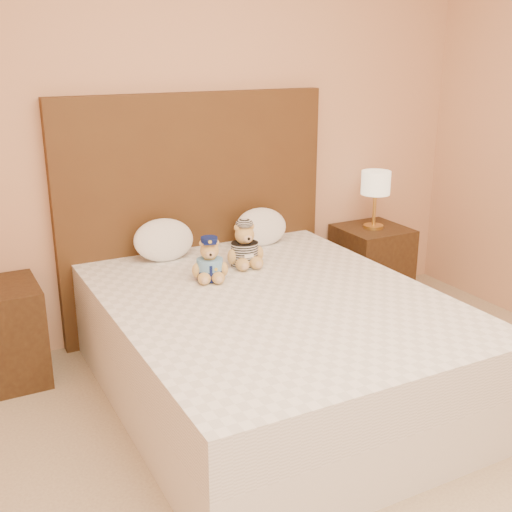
{
  "coord_description": "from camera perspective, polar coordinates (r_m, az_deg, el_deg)",
  "views": [
    {
      "loc": [
        -1.49,
        -1.44,
        1.77
      ],
      "look_at": [
        0.03,
        1.45,
        0.69
      ],
      "focal_mm": 45.0,
      "sensor_mm": 36.0,
      "label": 1
    }
  ],
  "objects": [
    {
      "name": "room_walls",
      "position": [
        2.41,
        10.94,
        18.9
      ],
      "size": [
        4.04,
        4.52,
        2.72
      ],
      "color": "tan",
      "rests_on": "ground"
    },
    {
      "name": "bed",
      "position": [
        3.38,
        1.5,
        -7.95
      ],
      "size": [
        1.6,
        2.0,
        0.55
      ],
      "color": "white",
      "rests_on": "ground"
    },
    {
      "name": "headboard",
      "position": [
        4.07,
        -5.41,
        3.72
      ],
      "size": [
        1.75,
        0.08,
        1.5
      ],
      "primitive_type": "cube",
      "color": "#482D15",
      "rests_on": "ground"
    },
    {
      "name": "nightstand_right",
      "position": [
        4.64,
        10.18,
        -0.77
      ],
      "size": [
        0.45,
        0.45,
        0.55
      ],
      "primitive_type": "cube",
      "color": "#3C2813",
      "rests_on": "ground"
    },
    {
      "name": "lamp",
      "position": [
        4.49,
        10.59,
        6.16
      ],
      "size": [
        0.2,
        0.2,
        0.4
      ],
      "color": "gold",
      "rests_on": "nightstand_right"
    },
    {
      "name": "teddy_police",
      "position": [
        3.47,
        -4.14,
        -0.25
      ],
      "size": [
        0.26,
        0.25,
        0.24
      ],
      "primitive_type": null,
      "rotation": [
        0.0,
        0.0,
        -0.32
      ],
      "color": "#AC8743",
      "rests_on": "bed"
    },
    {
      "name": "teddy_prisoner",
      "position": [
        3.68,
        -1.03,
        1.05
      ],
      "size": [
        0.25,
        0.24,
        0.26
      ],
      "primitive_type": null,
      "rotation": [
        0.0,
        0.0,
        -0.1
      ],
      "color": "#AC8743",
      "rests_on": "bed"
    },
    {
      "name": "pillow_left",
      "position": [
        3.83,
        -8.21,
        1.6
      ],
      "size": [
        0.37,
        0.24,
        0.26
      ],
      "primitive_type": "ellipsoid",
      "color": "white",
      "rests_on": "bed"
    },
    {
      "name": "pillow_right",
      "position": [
        4.09,
        0.47,
        2.77
      ],
      "size": [
        0.35,
        0.23,
        0.25
      ],
      "primitive_type": "ellipsoid",
      "color": "white",
      "rests_on": "bed"
    }
  ]
}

